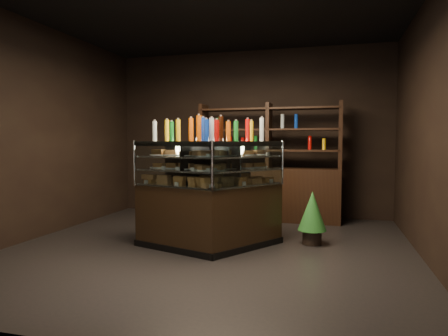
{
  "coord_description": "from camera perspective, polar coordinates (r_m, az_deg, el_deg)",
  "views": [
    {
      "loc": [
        1.48,
        -4.72,
        1.34
      ],
      "look_at": [
        0.19,
        0.01,
        1.02
      ],
      "focal_mm": 32.0,
      "sensor_mm": 36.0,
      "label": 1
    }
  ],
  "objects": [
    {
      "name": "display_case",
      "position": [
        5.11,
        -2.01,
        -6.23
      ],
      "size": [
        1.84,
        1.39,
        1.36
      ],
      "rotation": [
        0.0,
        0.0,
        0.34
      ],
      "color": "black",
      "rests_on": "ground"
    },
    {
      "name": "ground",
      "position": [
        5.13,
        -2.14,
        -11.43
      ],
      "size": [
        5.0,
        5.0,
        0.0
      ],
      "primitive_type": "plane",
      "color": "black",
      "rests_on": "ground"
    },
    {
      "name": "bottles_top",
      "position": [
        5.03,
        -2.04,
        5.46
      ],
      "size": [
        1.37,
        0.92,
        0.3
      ],
      "color": "silver",
      "rests_on": "display_case"
    },
    {
      "name": "room_shell",
      "position": [
        4.99,
        -2.19,
        10.64
      ],
      "size": [
        5.02,
        5.02,
        3.01
      ],
      "color": "black",
      "rests_on": "ground"
    },
    {
      "name": "food_display",
      "position": [
        5.03,
        -2.02,
        0.39
      ],
      "size": [
        1.54,
        1.06,
        0.42
      ],
      "color": "#D3864B",
      "rests_on": "display_case"
    },
    {
      "name": "back_shelving",
      "position": [
        6.89,
        6.38,
        -2.4
      ],
      "size": [
        2.41,
        0.44,
        2.0
      ],
      "rotation": [
        0.0,
        0.0,
        -0.01
      ],
      "color": "black",
      "rests_on": "ground"
    },
    {
      "name": "potted_conifer",
      "position": [
        5.37,
        12.5,
        -5.87
      ],
      "size": [
        0.37,
        0.37,
        0.79
      ],
      "rotation": [
        0.0,
        0.0,
        0.31
      ],
      "color": "black",
      "rests_on": "ground"
    }
  ]
}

